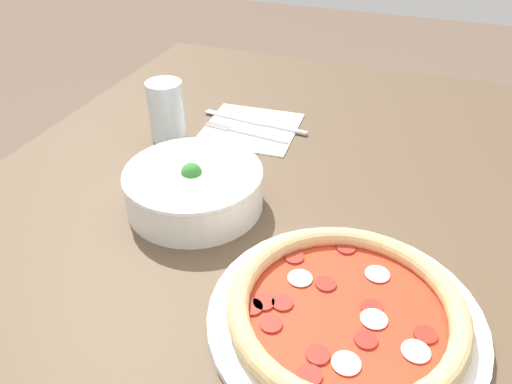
{
  "coord_description": "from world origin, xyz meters",
  "views": [
    {
      "loc": [
        -0.62,
        -0.22,
        1.24
      ],
      "look_at": [
        -0.02,
        -0.0,
        0.79
      ],
      "focal_mm": 35.0,
      "sensor_mm": 36.0,
      "label": 1
    }
  ],
  "objects_px": {
    "bowl": "(194,186)",
    "glass": "(166,111)",
    "fork": "(247,133)",
    "pizza": "(346,312)",
    "knife": "(259,123)"
  },
  "relations": [
    {
      "from": "knife",
      "to": "glass",
      "type": "relative_size",
      "value": 2.0
    },
    {
      "from": "bowl",
      "to": "fork",
      "type": "relative_size",
      "value": 1.22
    },
    {
      "from": "fork",
      "to": "knife",
      "type": "relative_size",
      "value": 0.77
    },
    {
      "from": "bowl",
      "to": "glass",
      "type": "relative_size",
      "value": 1.88
    },
    {
      "from": "bowl",
      "to": "glass",
      "type": "height_order",
      "value": "glass"
    },
    {
      "from": "knife",
      "to": "glass",
      "type": "distance_m",
      "value": 0.19
    },
    {
      "from": "pizza",
      "to": "glass",
      "type": "xyz_separation_m",
      "value": [
        0.33,
        0.41,
        0.04
      ]
    },
    {
      "from": "fork",
      "to": "pizza",
      "type": "bearing_deg",
      "value": 131.11
    },
    {
      "from": "fork",
      "to": "knife",
      "type": "height_order",
      "value": "same"
    },
    {
      "from": "fork",
      "to": "knife",
      "type": "xyz_separation_m",
      "value": [
        0.05,
        -0.01,
        -0.0
      ]
    },
    {
      "from": "bowl",
      "to": "knife",
      "type": "height_order",
      "value": "bowl"
    },
    {
      "from": "pizza",
      "to": "knife",
      "type": "bearing_deg",
      "value": 31.45
    },
    {
      "from": "pizza",
      "to": "knife",
      "type": "relative_size",
      "value": 1.44
    },
    {
      "from": "bowl",
      "to": "fork",
      "type": "xyz_separation_m",
      "value": [
        0.24,
        0.01,
        -0.03
      ]
    },
    {
      "from": "pizza",
      "to": "bowl",
      "type": "bearing_deg",
      "value": 61.05
    }
  ]
}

